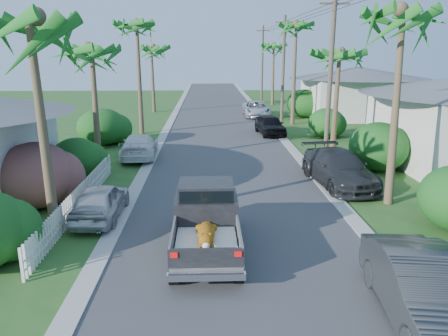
{
  "coord_description": "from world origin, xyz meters",
  "views": [
    {
      "loc": [
        -1.01,
        -10.73,
        5.99
      ],
      "look_at": [
        -0.37,
        6.44,
        1.4
      ],
      "focal_mm": 35.0,
      "sensor_mm": 36.0,
      "label": 1
    }
  ],
  "objects_px": {
    "palm_r_d": "(274,45)",
    "utility_pole_c": "(283,68)",
    "pickup_truck": "(206,217)",
    "palm_r_a": "(406,11)",
    "palm_r_c": "(296,24)",
    "parked_car_rf": "(270,125)",
    "palm_l_d": "(151,47)",
    "parked_car_lf": "(139,146)",
    "palm_l_a": "(31,19)",
    "palm_l_b": "(91,48)",
    "utility_pole_d": "(262,64)",
    "palm_r_b": "(339,52)",
    "parked_car_rd": "(256,109)",
    "parked_car_rn": "(424,291)",
    "parked_car_rm": "(339,169)",
    "utility_pole_b": "(330,78)",
    "parked_car_ln": "(100,201)",
    "house_right_far": "(357,94)",
    "palm_l_c": "(137,24)"
  },
  "relations": [
    {
      "from": "parked_car_ln",
      "to": "palm_r_c",
      "type": "distance_m",
      "value": 25.25
    },
    {
      "from": "parked_car_rf",
      "to": "parked_car_lf",
      "type": "relative_size",
      "value": 0.9
    },
    {
      "from": "parked_car_rm",
      "to": "palm_l_a",
      "type": "height_order",
      "value": "palm_l_a"
    },
    {
      "from": "palm_l_d",
      "to": "palm_r_a",
      "type": "distance_m",
      "value": 30.8
    },
    {
      "from": "utility_pole_b",
      "to": "palm_r_b",
      "type": "bearing_deg",
      "value": 63.43
    },
    {
      "from": "parked_car_rd",
      "to": "utility_pole_d",
      "type": "height_order",
      "value": "utility_pole_d"
    },
    {
      "from": "palm_l_b",
      "to": "utility_pole_c",
      "type": "relative_size",
      "value": 0.82
    },
    {
      "from": "pickup_truck",
      "to": "parked_car_ln",
      "type": "xyz_separation_m",
      "value": [
        -3.91,
        2.62,
        -0.35
      ]
    },
    {
      "from": "palm_l_a",
      "to": "house_right_far",
      "type": "height_order",
      "value": "palm_l_a"
    },
    {
      "from": "parked_car_rd",
      "to": "palm_l_a",
      "type": "xyz_separation_m",
      "value": [
        -9.8,
        -27.49,
        6.21
      ]
    },
    {
      "from": "pickup_truck",
      "to": "parked_car_rd",
      "type": "relative_size",
      "value": 0.98
    },
    {
      "from": "parked_car_ln",
      "to": "palm_l_d",
      "type": "xyz_separation_m",
      "value": [
        -1.5,
        29.37,
        5.78
      ]
    },
    {
      "from": "palm_l_a",
      "to": "palm_l_b",
      "type": "distance_m",
      "value": 9.05
    },
    {
      "from": "parked_car_rn",
      "to": "palm_r_d",
      "type": "bearing_deg",
      "value": 91.14
    },
    {
      "from": "palm_l_d",
      "to": "palm_r_b",
      "type": "distance_m",
      "value": 23.08
    },
    {
      "from": "parked_car_rn",
      "to": "palm_r_c",
      "type": "height_order",
      "value": "palm_r_c"
    },
    {
      "from": "parked_car_rm",
      "to": "palm_r_d",
      "type": "xyz_separation_m",
      "value": [
        1.5,
        31.53,
        5.96
      ]
    },
    {
      "from": "pickup_truck",
      "to": "palm_r_a",
      "type": "distance_m",
      "value": 10.57
    },
    {
      "from": "parked_car_lf",
      "to": "palm_l_d",
      "type": "bearing_deg",
      "value": -88.44
    },
    {
      "from": "pickup_truck",
      "to": "palm_l_d",
      "type": "height_order",
      "value": "palm_l_d"
    },
    {
      "from": "parked_car_rd",
      "to": "palm_l_c",
      "type": "bearing_deg",
      "value": -138.24
    },
    {
      "from": "palm_l_b",
      "to": "palm_r_d",
      "type": "relative_size",
      "value": 0.93
    },
    {
      "from": "parked_car_rm",
      "to": "house_right_far",
      "type": "xyz_separation_m",
      "value": [
        8.0,
        21.53,
        1.34
      ]
    },
    {
      "from": "palm_l_b",
      "to": "palm_r_b",
      "type": "xyz_separation_m",
      "value": [
        13.4,
        3.0,
        -0.2
      ]
    },
    {
      "from": "palm_r_c",
      "to": "house_right_far",
      "type": "bearing_deg",
      "value": 30.47
    },
    {
      "from": "parked_car_ln",
      "to": "palm_r_d",
      "type": "height_order",
      "value": "palm_r_d"
    },
    {
      "from": "pickup_truck",
      "to": "palm_r_c",
      "type": "xyz_separation_m",
      "value": [
        7.29,
        23.99,
        7.1
      ]
    },
    {
      "from": "parked_car_rf",
      "to": "palm_r_b",
      "type": "height_order",
      "value": "palm_r_b"
    },
    {
      "from": "parked_car_ln",
      "to": "utility_pole_b",
      "type": "xyz_separation_m",
      "value": [
        10.6,
        8.37,
        3.94
      ]
    },
    {
      "from": "palm_r_a",
      "to": "palm_r_d",
      "type": "bearing_deg",
      "value": 89.66
    },
    {
      "from": "parked_car_rm",
      "to": "parked_car_rd",
      "type": "xyz_separation_m",
      "value": [
        -1.4,
        22.02,
        -0.06
      ]
    },
    {
      "from": "parked_car_ln",
      "to": "palm_l_a",
      "type": "xyz_separation_m",
      "value": [
        -1.2,
        -1.63,
        6.27
      ]
    },
    {
      "from": "parked_car_rf",
      "to": "palm_l_d",
      "type": "xyz_separation_m",
      "value": [
        -10.1,
        12.81,
        5.72
      ]
    },
    {
      "from": "palm_r_a",
      "to": "utility_pole_d",
      "type": "relative_size",
      "value": 0.97
    },
    {
      "from": "palm_r_b",
      "to": "house_right_far",
      "type": "bearing_deg",
      "value": 66.89
    },
    {
      "from": "parked_car_lf",
      "to": "palm_l_b",
      "type": "bearing_deg",
      "value": 47.56
    },
    {
      "from": "palm_l_c",
      "to": "palm_l_a",
      "type": "bearing_deg",
      "value": -90.6
    },
    {
      "from": "palm_l_d",
      "to": "palm_r_d",
      "type": "bearing_deg",
      "value": 24.78
    },
    {
      "from": "palm_r_c",
      "to": "palm_r_d",
      "type": "distance_m",
      "value": 14.07
    },
    {
      "from": "palm_r_c",
      "to": "house_right_far",
      "type": "xyz_separation_m",
      "value": [
        6.8,
        4.0,
        -5.99
      ]
    },
    {
      "from": "parked_car_rd",
      "to": "palm_r_a",
      "type": "height_order",
      "value": "palm_r_a"
    },
    {
      "from": "parked_car_rn",
      "to": "parked_car_rm",
      "type": "height_order",
      "value": "parked_car_rn"
    },
    {
      "from": "parked_car_rf",
      "to": "utility_pole_c",
      "type": "distance_m",
      "value": 8.09
    },
    {
      "from": "palm_r_a",
      "to": "utility_pole_c",
      "type": "relative_size",
      "value": 0.97
    },
    {
      "from": "palm_l_a",
      "to": "parked_car_rd",
      "type": "bearing_deg",
      "value": 70.38
    },
    {
      "from": "palm_l_a",
      "to": "palm_r_d",
      "type": "xyz_separation_m",
      "value": [
        12.7,
        37.0,
        -0.2
      ]
    },
    {
      "from": "palm_r_c",
      "to": "palm_r_d",
      "type": "relative_size",
      "value": 1.17
    },
    {
      "from": "parked_car_rm",
      "to": "utility_pole_b",
      "type": "bearing_deg",
      "value": 75.57
    },
    {
      "from": "palm_l_b",
      "to": "palm_r_a",
      "type": "relative_size",
      "value": 0.85
    },
    {
      "from": "palm_r_d",
      "to": "utility_pole_c",
      "type": "xyz_separation_m",
      "value": [
        -0.9,
        -12.0,
        -2.14
      ]
    }
  ]
}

